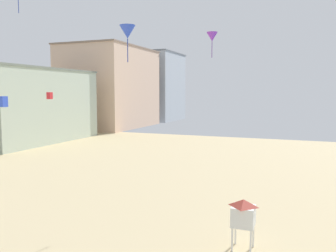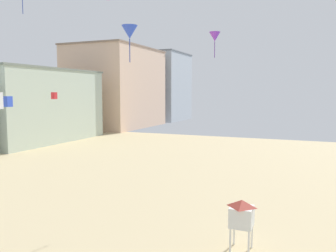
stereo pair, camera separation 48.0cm
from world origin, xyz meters
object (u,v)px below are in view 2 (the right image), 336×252
Objects in this scene: kite_red_box at (54,96)px; kite_purple_delta at (215,37)px; lifeguard_stand at (242,214)px; kite_blue_delta at (130,32)px; kite_blue_box at (8,102)px.

kite_purple_delta reaches higher than kite_red_box.
kite_blue_delta is (-10.70, 8.16, 10.76)m from lifeguard_stand.
kite_blue_delta is at bearing -136.23° from kite_purple_delta.
kite_blue_box is at bearing -169.49° from kite_purple_delta.
kite_blue_box is 21.72m from kite_purple_delta.
kite_red_box is at bearing 76.25° from kite_blue_box.
kite_blue_box is at bearing 174.34° from kite_blue_delta.
kite_red_box is at bearing 153.33° from kite_blue_delta.
kite_purple_delta is (-5.16, 13.46, 10.84)m from lifeguard_stand.
kite_red_box is 0.35× the size of kite_purple_delta.
kite_blue_delta is 3.73× the size of kite_red_box.
kite_red_box reaches higher than lifeguard_stand.
kite_blue_delta is at bearing 142.95° from lifeguard_stand.
lifeguard_stand is at bearing -20.55° from kite_blue_box.
lifeguard_stand is 0.88× the size of kite_blue_delta.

